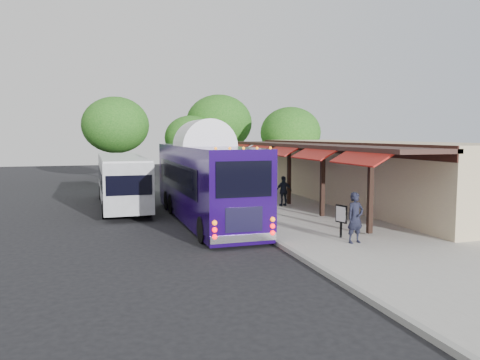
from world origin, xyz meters
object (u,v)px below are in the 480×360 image
object	(u,v)px
city_bus	(122,179)
sign_board	(341,216)
ped_d	(263,186)
ped_c	(284,191)
ped_b	(243,188)
coach_bus	(204,178)
ped_a	(355,218)

from	to	relation	value
city_bus	sign_board	xyz separation A→B (m)	(7.45, -11.16, -0.57)
ped_d	ped_c	bearing A→B (deg)	120.15
ped_c	ped_b	bearing A→B (deg)	-41.25
sign_board	ped_c	bearing A→B (deg)	66.54
ped_d	ped_b	bearing A→B (deg)	52.81
ped_c	ped_d	size ratio (longest dim) A/B	0.97
coach_bus	ped_d	size ratio (longest dim) A/B	7.04
ped_b	sign_board	bearing A→B (deg)	71.47
coach_bus	sign_board	xyz separation A→B (m)	(3.98, -5.60, -1.02)
city_bus	ped_a	world-z (taller)	city_bus
city_bus	sign_board	bearing A→B (deg)	-57.37
ped_d	sign_board	world-z (taller)	ped_d
ped_a	ped_c	world-z (taller)	ped_a
city_bus	ped_c	bearing A→B (deg)	-22.65
coach_bus	ped_b	world-z (taller)	coach_bus
ped_a	ped_d	size ratio (longest dim) A/B	1.09
sign_board	ped_a	bearing A→B (deg)	-104.54
ped_b	ped_c	world-z (taller)	ped_b
ped_a	ped_c	bearing A→B (deg)	75.37
ped_c	sign_board	xyz separation A→B (m)	(-0.87, -7.87, 0.02)
ped_a	city_bus	bearing A→B (deg)	112.55
ped_a	ped_c	distance (m)	8.85
ped_a	ped_c	size ratio (longest dim) A/B	1.12
coach_bus	city_bus	distance (m)	6.57
city_bus	ped_a	bearing A→B (deg)	-59.32
ped_d	sign_board	size ratio (longest dim) A/B	1.36
sign_board	ped_d	bearing A→B (deg)	70.17
ped_b	ped_c	distance (m)	2.29
ped_b	ped_d	bearing A→B (deg)	-172.13
ped_b	sign_board	size ratio (longest dim) A/B	1.42
city_bus	ped_d	xyz separation A→B (m)	(7.93, -1.02, -0.56)
coach_bus	ped_a	bearing A→B (deg)	-59.68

